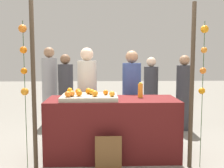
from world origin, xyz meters
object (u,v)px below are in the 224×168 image
at_px(orange_1, 88,91).
at_px(juice_bottle, 140,90).
at_px(stall_counter, 112,128).
at_px(chalkboard_sign, 108,154).
at_px(vendor_right, 132,100).
at_px(orange_0, 78,91).
at_px(vendor_left, 87,99).

xyz_separation_m(orange_1, juice_bottle, (0.78, 0.04, 0.00)).
xyz_separation_m(stall_counter, orange_1, (-0.35, 0.08, 0.54)).
bearing_deg(chalkboard_sign, orange_1, 115.68).
bearing_deg(orange_1, vendor_right, 40.88).
xyz_separation_m(orange_1, vendor_right, (0.71, 0.61, -0.24)).
distance_m(orange_1, juice_bottle, 0.78).
height_order(orange_0, juice_bottle, juice_bottle).
bearing_deg(vendor_right, juice_bottle, -83.17).
bearing_deg(vendor_left, chalkboard_sign, -74.19).
bearing_deg(orange_0, orange_1, 6.10).
bearing_deg(juice_bottle, vendor_left, 146.12).
relative_size(orange_0, vendor_left, 0.05).
distance_m(orange_0, chalkboard_sign, 1.03).
bearing_deg(chalkboard_sign, juice_bottle, 51.25).
bearing_deg(stall_counter, vendor_right, 62.59).
bearing_deg(juice_bottle, orange_0, -176.77).
relative_size(stall_counter, vendor_left, 1.16).
relative_size(orange_1, juice_bottle, 0.40).
bearing_deg(vendor_left, stall_counter, -58.90).
relative_size(orange_1, vendor_right, 0.06).
distance_m(chalkboard_sign, vendor_right, 1.37).
bearing_deg(orange_0, vendor_right, 36.21).
relative_size(stall_counter, juice_bottle, 8.49).
bearing_deg(orange_1, chalkboard_sign, -64.32).
bearing_deg(juice_bottle, chalkboard_sign, -128.75).
distance_m(orange_0, orange_1, 0.15).
bearing_deg(vendor_left, vendor_right, 1.44).
bearing_deg(juice_bottle, stall_counter, -165.26).
bearing_deg(stall_counter, juice_bottle, 14.74).
xyz_separation_m(orange_0, chalkboard_sign, (0.43, -0.57, -0.75)).
distance_m(juice_bottle, vendor_left, 1.03).
bearing_deg(chalkboard_sign, vendor_left, 105.81).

